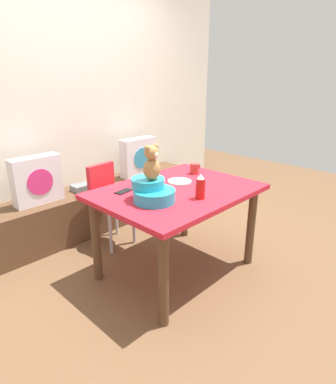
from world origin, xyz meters
The scene contains 14 objects.
ground_plane centered at (0.00, 0.00, 0.00)m, with size 8.00×8.00×0.00m, color brown.
back_wall centered at (0.00, 1.49, 1.30)m, with size 4.40×0.10×2.60m, color silver.
window_bench centered at (0.00, 1.22, 0.23)m, with size 2.60×0.44×0.46m, color brown.
pillow_floral_left centered at (-0.59, 1.20, 0.68)m, with size 0.44×0.15×0.44m.
pillow_floral_right centered at (0.63, 1.20, 0.68)m, with size 0.44×0.15×0.44m.
book_stack centered at (-0.13, 1.22, 0.49)m, with size 0.20×0.14×0.06m, color slate.
dining_table centered at (0.00, 0.00, 0.64)m, with size 1.25×0.94×0.74m.
highchair centered at (-0.08, 0.78, 0.52)m, with size 0.35×0.47×0.79m.
infant_seat_teal centered at (-0.31, -0.04, 0.81)m, with size 0.30×0.33×0.16m.
teddy_bear centered at (-0.31, -0.04, 1.02)m, with size 0.13×0.12×0.25m.
ketchup_bottle centered at (-0.03, -0.26, 0.83)m, with size 0.07×0.07×0.18m.
coffee_mug centered at (0.42, 0.17, 0.79)m, with size 0.12×0.08×0.09m.
dinner_plate_near centered at (0.14, 0.10, 0.75)m, with size 0.20×0.20×0.01m, color white.
cell_phone centered at (-0.33, 0.25, 0.74)m, with size 0.07×0.14×0.01m, color black.
Camera 1 is at (-1.80, -1.64, 1.60)m, focal length 30.57 mm.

